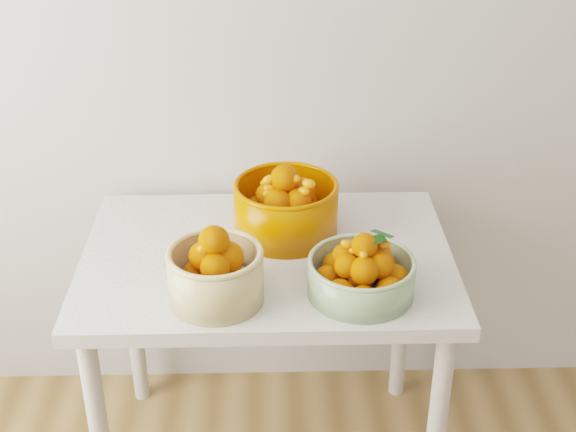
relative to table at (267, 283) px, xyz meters
name	(u,v)px	position (x,y,z in m)	size (l,w,h in m)	color
table	(267,283)	(0.00, 0.00, 0.00)	(1.00, 0.70, 0.75)	silver
bowl_cream	(216,273)	(-0.12, -0.21, 0.17)	(0.31, 0.31, 0.20)	tan
bowl_green	(362,273)	(0.23, -0.19, 0.16)	(0.29, 0.29, 0.17)	#8DAC7B
bowl_orange	(286,207)	(0.05, 0.11, 0.18)	(0.34, 0.34, 0.21)	#C74D00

